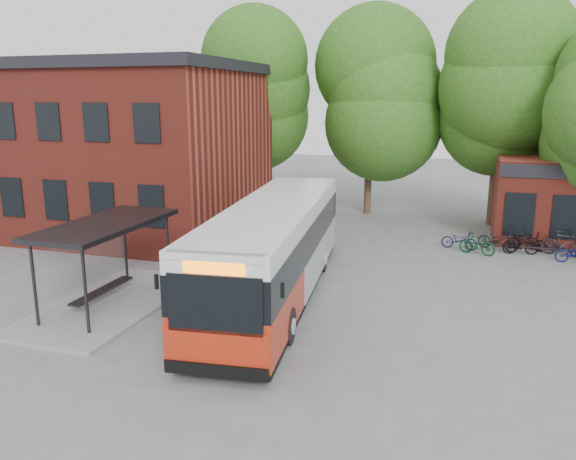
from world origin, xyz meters
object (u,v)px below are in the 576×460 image
(bicycle_3, at_px, (521,244))
(bicycle_5, at_px, (563,243))
(bicycle_1, at_px, (477,244))
(bicycle_6, at_px, (576,254))
(bicycle_2, at_px, (498,240))
(bicycle_4, at_px, (527,241))
(bus_shelter, at_px, (108,264))
(city_bus, at_px, (275,251))
(bicycle_0, at_px, (459,240))

(bicycle_3, bearing_deg, bicycle_5, -86.89)
(bicycle_1, xyz_separation_m, bicycle_6, (3.94, -0.20, -0.06))
(bicycle_2, height_order, bicycle_4, bicycle_2)
(bicycle_3, height_order, bicycle_6, bicycle_3)
(bus_shelter, bearing_deg, bicycle_1, 41.37)
(bus_shelter, relative_size, city_bus, 0.54)
(bicycle_5, bearing_deg, city_bus, 143.72)
(bicycle_4, bearing_deg, bicycle_1, 136.93)
(bicycle_2, distance_m, bicycle_5, 2.69)
(bicycle_1, distance_m, bicycle_3, 1.95)
(bicycle_1, relative_size, bicycle_4, 0.99)
(bus_shelter, xyz_separation_m, bicycle_0, (10.98, 11.07, -1.02))
(bicycle_0, bearing_deg, bicycle_5, -77.50)
(bus_shelter, xyz_separation_m, bicycle_5, (15.35, 11.29, -0.89))
(bicycle_2, distance_m, bicycle_6, 3.29)
(bicycle_6, bearing_deg, bus_shelter, 125.69)
(bicycle_3, height_order, bicycle_4, bicycle_3)
(bicycle_4, bearing_deg, bicycle_0, 117.15)
(bicycle_1, height_order, bicycle_2, bicycle_2)
(bicycle_0, height_order, bicycle_6, bicycle_0)
(city_bus, bearing_deg, bicycle_6, 28.99)
(bicycle_0, distance_m, bicycle_5, 4.37)
(bicycle_3, xyz_separation_m, bicycle_5, (1.75, 0.33, 0.09))
(bus_shelter, relative_size, bicycle_5, 3.79)
(bicycle_0, relative_size, bicycle_1, 1.02)
(bus_shelter, xyz_separation_m, bicycle_3, (13.60, 10.96, -0.99))
(bicycle_3, xyz_separation_m, bicycle_4, (0.33, 0.86, -0.04))
(bicycle_4, bearing_deg, bicycle_6, -120.56)
(bicycle_3, bearing_deg, bicycle_4, -28.86)
(city_bus, distance_m, bicycle_2, 11.80)
(bus_shelter, bearing_deg, bicycle_3, 38.87)
(bus_shelter, xyz_separation_m, city_bus, (4.96, 2.55, 0.20))
(bicycle_1, bearing_deg, bicycle_3, -52.25)
(bicycle_3, bearing_deg, bicycle_6, -118.81)
(city_bus, distance_m, bicycle_1, 10.40)
(bicycle_3, relative_size, bicycle_5, 0.84)
(bicycle_5, distance_m, bicycle_6, 1.20)
(bicycle_1, relative_size, bicycle_5, 0.87)
(bicycle_1, relative_size, bicycle_2, 0.87)
(bicycle_3, bearing_deg, city_bus, 126.64)
(bicycle_0, bearing_deg, bus_shelter, 144.82)
(bicycle_1, bearing_deg, bus_shelter, 150.72)
(bicycle_1, distance_m, bicycle_6, 3.95)
(bus_shelter, relative_size, bicycle_1, 4.36)
(bicycle_0, bearing_deg, bicycle_1, -123.70)
(bicycle_6, bearing_deg, bicycle_5, 19.56)
(bicycle_4, relative_size, bicycle_5, 0.88)
(bicycle_5, bearing_deg, bicycle_4, 83.25)
(bicycle_3, distance_m, bicycle_6, 2.25)
(bus_shelter, distance_m, bicycle_5, 19.07)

